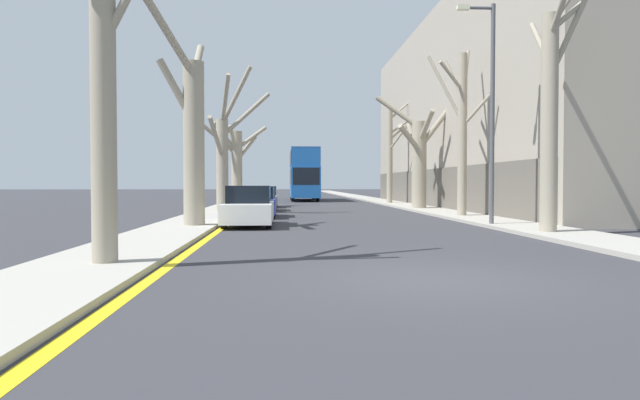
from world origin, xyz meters
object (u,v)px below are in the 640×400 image
street_tree_right_2 (418,157)px  parked_car_3 (265,197)px  street_tree_right_1 (461,127)px  double_decker_bus (304,172)px  parked_car_2 (261,200)px  street_tree_left_3 (236,162)px  parked_car_1 (256,203)px  lamp_post (490,103)px  street_tree_right_3 (392,150)px  street_tree_left_2 (224,153)px  street_tree_left_1 (192,134)px  street_tree_left_0 (104,48)px  parked_car_0 (249,207)px  street_tree_right_0 (551,106)px

street_tree_right_2 → parked_car_3: size_ratio=1.60×
street_tree_right_1 → parked_car_3: 15.93m
double_decker_bus → parked_car_2: (-3.12, -20.10, -2.01)m
street_tree_left_3 → parked_car_1: bearing=-80.9°
lamp_post → street_tree_right_2: bearing=87.4°
street_tree_right_3 → street_tree_left_2: bearing=-131.0°
double_decker_bus → parked_car_1: bearing=-96.8°
street_tree_left_1 → street_tree_right_3: 25.19m
street_tree_left_0 → parked_car_1: street_tree_left_0 is taller
street_tree_right_3 → parked_car_0: 23.66m
double_decker_bus → street_tree_left_0: bearing=-96.9°
street_tree_left_3 → street_tree_right_3: (11.34, 3.82, 1.01)m
street_tree_left_2 → street_tree_right_0: (11.12, -12.97, 0.77)m
street_tree_right_2 → parked_car_0: (-9.29, -12.40, -2.48)m
street_tree_left_2 → parked_car_0: bearing=-78.3°
street_tree_right_0 → parked_car_2: street_tree_right_0 is taller
parked_car_3 → parked_car_0: bearing=-90.0°
street_tree_left_0 → double_decker_bus: bearing=83.1°
street_tree_right_1 → parked_car_2: street_tree_right_1 is taller
street_tree_left_0 → lamp_post: street_tree_left_0 is taller
street_tree_left_1 → street_tree_left_2: size_ratio=0.99×
street_tree_left_3 → parked_car_0: 17.89m
street_tree_left_1 → parked_car_1: street_tree_left_1 is taller
double_decker_bus → street_tree_right_0: bearing=-80.2°
parked_car_1 → parked_car_3: bearing=90.0°
parked_car_2 → parked_car_3: size_ratio=0.97×
street_tree_right_0 → lamp_post: bearing=101.3°
double_decker_bus → parked_car_0: (-3.12, -31.65, -1.93)m
street_tree_right_1 → street_tree_right_3: bearing=89.9°
street_tree_left_0 → street_tree_right_3: size_ratio=0.98×
lamp_post → street_tree_left_1: bearing=-179.9°
street_tree_right_3 → street_tree_right_1: bearing=-90.1°
lamp_post → parked_car_1: bearing=143.1°
street_tree_right_1 → street_tree_left_2: bearing=159.4°
street_tree_left_1 → lamp_post: bearing=0.1°
street_tree_right_1 → parked_car_0: (-9.36, -4.40, -3.43)m
street_tree_left_1 → parked_car_1: 7.29m
street_tree_left_1 → street_tree_right_3: size_ratio=0.87×
street_tree_left_1 → double_decker_bus: street_tree_left_1 is taller
street_tree_right_0 → street_tree_left_3: bearing=117.1°
street_tree_left_2 → street_tree_left_3: street_tree_left_2 is taller
street_tree_left_1 → parked_car_0: bearing=29.3°
street_tree_left_0 → street_tree_right_1: (11.34, 14.83, 0.08)m
street_tree_left_3 → street_tree_left_2: bearing=-89.0°
lamp_post → parked_car_3: bearing=115.9°
parked_car_1 → parked_car_3: (-0.00, 11.34, -0.02)m
street_tree_right_1 → street_tree_right_2: size_ratio=1.15×
street_tree_left_0 → street_tree_right_1: street_tree_left_0 is taller
street_tree_left_0 → lamp_post: size_ratio=1.04×
parked_car_0 → parked_car_3: size_ratio=1.03×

